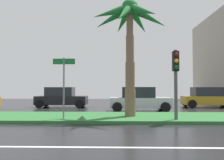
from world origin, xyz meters
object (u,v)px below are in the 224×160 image
street_name_sign (64,79)px  car_in_traffic_fourth (208,98)px  traffic_signal_median_right (176,71)px  car_in_traffic_third (139,99)px  car_in_traffic_second (61,98)px  palm_tree_centre_left (129,26)px

street_name_sign → car_in_traffic_fourth: bearing=39.5°
car_in_traffic_fourth → traffic_signal_median_right: bearing=-119.4°
traffic_signal_median_right → car_in_traffic_third: traffic_signal_median_right is taller
traffic_signal_median_right → car_in_traffic_third: size_ratio=0.78×
traffic_signal_median_right → car_in_traffic_second: (-7.65, 8.49, -1.63)m
palm_tree_centre_left → car_in_traffic_second: 10.01m
traffic_signal_median_right → car_in_traffic_fourth: 10.11m
car_in_traffic_second → car_in_traffic_third: 7.05m
street_name_sign → car_in_traffic_third: 6.98m
palm_tree_centre_left → street_name_sign: 4.53m
palm_tree_centre_left → car_in_traffic_second: bearing=127.0°
street_name_sign → car_in_traffic_third: (4.23, 5.41, -1.25)m
palm_tree_centre_left → car_in_traffic_second: size_ratio=1.47×
car_in_traffic_fourth → car_in_traffic_third: bearing=-153.1°
palm_tree_centre_left → traffic_signal_median_right: 3.59m
street_name_sign → car_in_traffic_second: (-2.20, 8.32, -1.25)m
palm_tree_centre_left → car_in_traffic_third: (0.95, 4.34, -4.20)m
traffic_signal_median_right → car_in_traffic_second: bearing=132.0°
traffic_signal_median_right → palm_tree_centre_left: bearing=150.5°
palm_tree_centre_left → traffic_signal_median_right: size_ratio=1.89×
street_name_sign → car_in_traffic_second: 8.70m
car_in_traffic_second → street_name_sign: bearing=-75.2°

